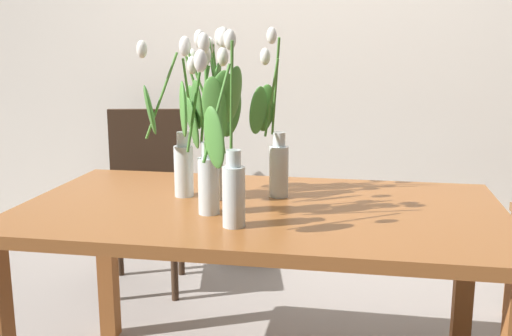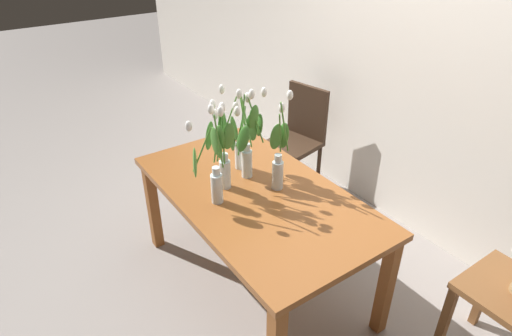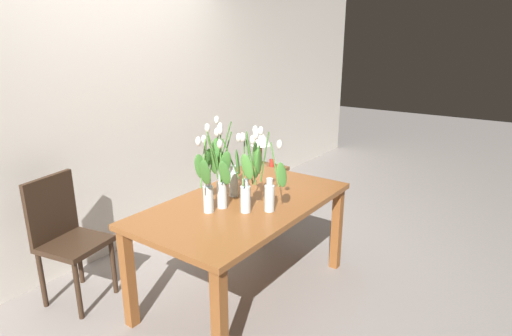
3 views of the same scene
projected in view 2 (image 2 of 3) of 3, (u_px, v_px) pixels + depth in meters
ground_plane at (256, 281)px, 2.97m from camera, size 18.00×18.00×0.00m
room_wall_rear at (423, 53)px, 2.96m from camera, size 9.00×0.10×2.70m
dining_table at (256, 204)px, 2.63m from camera, size 1.60×0.90×0.74m
tulip_vase_0 at (242, 136)px, 2.70m from camera, size 0.29×0.21×0.58m
tulip_vase_1 at (279, 159)px, 2.55m from camera, size 0.16×0.16×0.59m
tulip_vase_2 at (245, 145)px, 2.62m from camera, size 0.22×0.26×0.58m
tulip_vase_3 at (221, 154)px, 2.49m from camera, size 0.21×0.15×0.58m
tulip_vase_4 at (214, 174)px, 2.41m from camera, size 0.14×0.23×0.57m
dining_chair at (299, 134)px, 3.75m from camera, size 0.47×0.47×0.93m
side_table at (507, 307)px, 2.22m from camera, size 0.44×0.44×0.55m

